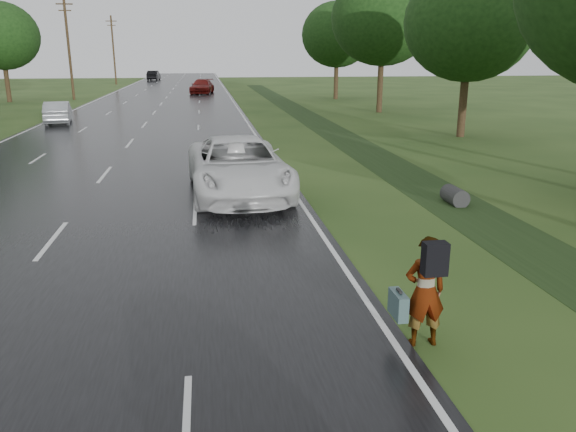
% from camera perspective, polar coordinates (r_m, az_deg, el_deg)
% --- Properties ---
extents(road, '(14.00, 180.00, 0.04)m').
position_cam_1_polar(road, '(51.33, -12.98, 10.73)').
color(road, black).
rests_on(road, ground).
extents(edge_stripe_east, '(0.12, 180.00, 0.01)m').
position_cam_1_polar(edge_stripe_east, '(51.26, -5.31, 11.09)').
color(edge_stripe_east, silver).
rests_on(edge_stripe_east, road).
extents(edge_stripe_west, '(0.12, 180.00, 0.01)m').
position_cam_1_polar(edge_stripe_west, '(52.27, -20.49, 10.25)').
color(edge_stripe_west, silver).
rests_on(edge_stripe_west, road).
extents(center_line, '(0.12, 180.00, 0.01)m').
position_cam_1_polar(center_line, '(51.33, -12.99, 10.76)').
color(center_line, silver).
rests_on(center_line, road).
extents(drainage_ditch, '(2.20, 120.00, 0.56)m').
position_cam_1_polar(drainage_ditch, '(26.23, 8.63, 6.15)').
color(drainage_ditch, black).
rests_on(drainage_ditch, ground).
extents(utility_pole_far, '(1.60, 0.26, 10.00)m').
position_cam_1_polar(utility_pole_far, '(62.37, -21.39, 15.72)').
color(utility_pole_far, '#312214').
rests_on(utility_pole_far, ground).
extents(utility_pole_distant, '(1.60, 0.26, 10.00)m').
position_cam_1_polar(utility_pole_distant, '(91.92, -17.31, 15.88)').
color(utility_pole_distant, '#312214').
rests_on(utility_pole_distant, ground).
extents(tree_east_c, '(7.00, 7.00, 9.29)m').
position_cam_1_polar(tree_east_c, '(33.27, 17.99, 18.21)').
color(tree_east_c, '#312214').
rests_on(tree_east_c, ground).
extents(tree_east_d, '(8.00, 8.00, 10.76)m').
position_cam_1_polar(tree_east_d, '(46.21, 9.64, 19.22)').
color(tree_east_d, '#312214').
rests_on(tree_east_d, ground).
extents(tree_east_f, '(7.20, 7.20, 9.62)m').
position_cam_1_polar(tree_east_f, '(59.59, 5.01, 17.88)').
color(tree_east_f, '#312214').
rests_on(tree_east_f, ground).
extents(tree_west_f, '(7.00, 7.00, 9.29)m').
position_cam_1_polar(tree_west_f, '(61.89, -27.14, 15.97)').
color(tree_west_f, '#312214').
rests_on(tree_west_f, ground).
extents(pedestrian, '(0.82, 0.73, 1.83)m').
position_cam_1_polar(pedestrian, '(9.11, 13.65, -7.34)').
color(pedestrian, '#A5998C').
rests_on(pedestrian, ground).
extents(white_pickup, '(3.40, 6.79, 1.85)m').
position_cam_1_polar(white_pickup, '(18.43, -5.06, 5.01)').
color(white_pickup, silver).
rests_on(white_pickup, road).
extents(silver_sedan, '(2.21, 4.58, 1.45)m').
position_cam_1_polar(silver_sedan, '(40.90, -22.34, 9.71)').
color(silver_sedan, '#969A9E').
rests_on(silver_sedan, road).
extents(far_car_red, '(3.15, 5.87, 1.62)m').
position_cam_1_polar(far_car_red, '(68.00, -8.73, 12.88)').
color(far_car_red, maroon).
rests_on(far_car_red, road).
extents(far_car_dark, '(2.09, 5.14, 1.66)m').
position_cam_1_polar(far_car_dark, '(104.06, -13.49, 13.71)').
color(far_car_dark, black).
rests_on(far_car_dark, road).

